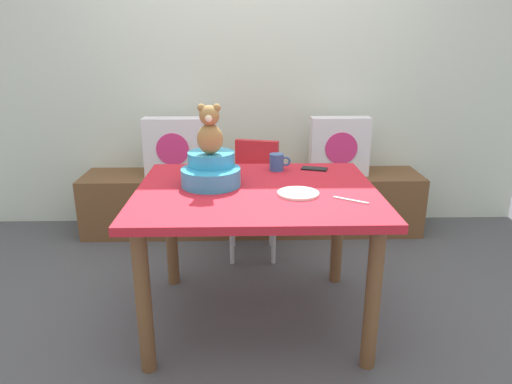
% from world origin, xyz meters
% --- Properties ---
extents(ground_plane, '(8.00, 8.00, 0.00)m').
position_xyz_m(ground_plane, '(0.00, 0.00, 0.00)').
color(ground_plane, '#4C4C51').
extents(back_wall, '(4.40, 0.10, 2.60)m').
position_xyz_m(back_wall, '(0.00, 1.51, 1.30)').
color(back_wall, silver).
rests_on(back_wall, ground_plane).
extents(window_bench, '(2.60, 0.44, 0.46)m').
position_xyz_m(window_bench, '(0.00, 1.24, 0.23)').
color(window_bench, brown).
rests_on(window_bench, ground_plane).
extents(pillow_floral_left, '(0.44, 0.15, 0.44)m').
position_xyz_m(pillow_floral_left, '(-0.59, 1.22, 0.68)').
color(pillow_floral_left, silver).
rests_on(pillow_floral_left, window_bench).
extents(pillow_floral_right, '(0.44, 0.15, 0.44)m').
position_xyz_m(pillow_floral_right, '(0.66, 1.22, 0.68)').
color(pillow_floral_right, silver).
rests_on(pillow_floral_right, window_bench).
extents(book_stack, '(0.20, 0.14, 0.08)m').
position_xyz_m(book_stack, '(-0.20, 1.24, 0.50)').
color(book_stack, olive).
rests_on(book_stack, window_bench).
extents(dining_table, '(1.19, 0.98, 0.74)m').
position_xyz_m(dining_table, '(0.00, 0.00, 0.64)').
color(dining_table, red).
rests_on(dining_table, ground_plane).
extents(highchair, '(0.40, 0.51, 0.79)m').
position_xyz_m(highchair, '(-0.00, 0.80, 0.52)').
color(highchair, red).
rests_on(highchair, ground_plane).
extents(infant_seat_teal, '(0.30, 0.33, 0.16)m').
position_xyz_m(infant_seat_teal, '(-0.23, 0.08, 0.81)').
color(infant_seat_teal, '#3199CA').
rests_on(infant_seat_teal, dining_table).
extents(teddy_bear, '(0.13, 0.12, 0.25)m').
position_xyz_m(teddy_bear, '(-0.23, 0.08, 1.02)').
color(teddy_bear, olive).
rests_on(teddy_bear, infant_seat_teal).
extents(ketchup_bottle, '(0.07, 0.07, 0.18)m').
position_xyz_m(ketchup_bottle, '(-0.27, 0.36, 0.83)').
color(ketchup_bottle, red).
rests_on(ketchup_bottle, dining_table).
extents(coffee_mug, '(0.12, 0.08, 0.09)m').
position_xyz_m(coffee_mug, '(0.12, 0.34, 0.79)').
color(coffee_mug, '#335999').
rests_on(coffee_mug, dining_table).
extents(dinner_plate_near, '(0.20, 0.20, 0.01)m').
position_xyz_m(dinner_plate_near, '(0.20, -0.10, 0.75)').
color(dinner_plate_near, white).
rests_on(dinner_plate_near, dining_table).
extents(cell_phone, '(0.16, 0.11, 0.01)m').
position_xyz_m(cell_phone, '(0.34, 0.35, 0.74)').
color(cell_phone, black).
rests_on(cell_phone, dining_table).
extents(table_fork, '(0.15, 0.11, 0.01)m').
position_xyz_m(table_fork, '(0.43, -0.19, 0.74)').
color(table_fork, silver).
rests_on(table_fork, dining_table).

